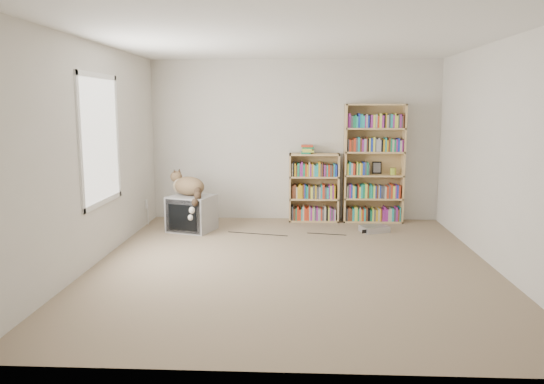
{
  "coord_description": "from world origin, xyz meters",
  "views": [
    {
      "loc": [
        0.06,
        -5.85,
        1.79
      ],
      "look_at": [
        -0.28,
        1.0,
        0.67
      ],
      "focal_mm": 35.0,
      "sensor_mm": 36.0,
      "label": 1
    }
  ],
  "objects_px": {
    "crt_tv": "(192,213)",
    "dvd_player": "(374,229)",
    "cat": "(189,189)",
    "bookcase_short": "(314,190)",
    "bookcase_tall": "(374,166)"
  },
  "relations": [
    {
      "from": "crt_tv",
      "to": "bookcase_short",
      "type": "relative_size",
      "value": 0.68
    },
    {
      "from": "cat",
      "to": "dvd_player",
      "type": "distance_m",
      "value": 2.72
    },
    {
      "from": "crt_tv",
      "to": "dvd_player",
      "type": "xyz_separation_m",
      "value": [
        2.63,
        0.05,
        -0.21
      ]
    },
    {
      "from": "cat",
      "to": "bookcase_short",
      "type": "distance_m",
      "value": 1.97
    },
    {
      "from": "bookcase_tall",
      "to": "bookcase_short",
      "type": "relative_size",
      "value": 1.71
    },
    {
      "from": "cat",
      "to": "bookcase_tall",
      "type": "distance_m",
      "value": 2.84
    },
    {
      "from": "bookcase_short",
      "to": "bookcase_tall",
      "type": "bearing_deg",
      "value": 0.05
    },
    {
      "from": "crt_tv",
      "to": "bookcase_short",
      "type": "bearing_deg",
      "value": 40.66
    },
    {
      "from": "cat",
      "to": "dvd_player",
      "type": "relative_size",
      "value": 2.13
    },
    {
      "from": "crt_tv",
      "to": "dvd_player",
      "type": "distance_m",
      "value": 2.64
    },
    {
      "from": "bookcase_short",
      "to": "dvd_player",
      "type": "distance_m",
      "value": 1.2
    },
    {
      "from": "cat",
      "to": "bookcase_short",
      "type": "relative_size",
      "value": 0.75
    },
    {
      "from": "cat",
      "to": "crt_tv",
      "type": "bearing_deg",
      "value": 89.49
    },
    {
      "from": "crt_tv",
      "to": "dvd_player",
      "type": "height_order",
      "value": "crt_tv"
    },
    {
      "from": "bookcase_tall",
      "to": "dvd_player",
      "type": "height_order",
      "value": "bookcase_tall"
    }
  ]
}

